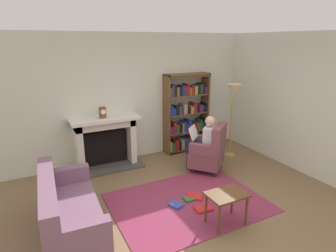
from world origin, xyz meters
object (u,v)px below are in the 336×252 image
sofa_floral (68,214)px  floor_lamp (234,96)px  fireplace (105,140)px  seated_reader (204,141)px  side_table (227,199)px  mantel_clock (103,112)px  armchair_reading (210,151)px  bookshelf (186,114)px

sofa_floral → floor_lamp: 4.04m
fireplace → sofa_floral: bearing=-118.3°
seated_reader → side_table: 1.81m
floor_lamp → mantel_clock: bearing=166.9°
seated_reader → floor_lamp: size_ratio=0.70×
armchair_reading → sofa_floral: 2.93m
fireplace → floor_lamp: floor_lamp is taller
side_table → floor_lamp: (1.68, 1.99, 0.98)m
armchair_reading → seated_reader: (-0.08, 0.09, 0.20)m
mantel_clock → armchair_reading: 2.24m
fireplace → armchair_reading: size_ratio=1.43×
armchair_reading → side_table: bearing=21.9°
floor_lamp → sofa_floral: bearing=-161.9°
fireplace → sofa_floral: (-1.04, -1.94, -0.25)m
bookshelf → floor_lamp: size_ratio=1.11×
fireplace → seated_reader: bearing=-32.2°
mantel_clock → side_table: 2.91m
floor_lamp → armchair_reading: bearing=-153.6°
mantel_clock → floor_lamp: size_ratio=0.13×
fireplace → mantel_clock: bearing=-111.9°
fireplace → seated_reader: (1.71, -1.08, 0.05)m
armchair_reading → seated_reader: bearing=-90.0°
seated_reader → mantel_clock: bearing=-69.9°
fireplace → mantel_clock: size_ratio=6.57×
armchair_reading → sofa_floral: size_ratio=0.56×
floor_lamp → seated_reader: bearing=-160.0°
armchair_reading → floor_lamp: 1.38m
mantel_clock → side_table: bearing=-68.7°
fireplace → side_table: fireplace is taller
mantel_clock → bookshelf: size_ratio=0.12×
fireplace → side_table: 2.89m
seated_reader → sofa_floral: 2.90m
mantel_clock → side_table: size_ratio=0.38×
sofa_floral → side_table: (2.02, -0.78, 0.09)m
mantel_clock → bookshelf: (1.98, 0.13, -0.30)m
fireplace → bookshelf: (1.94, 0.04, 0.31)m
armchair_reading → floor_lamp: (0.88, 0.44, 0.96)m
side_table → floor_lamp: size_ratio=0.34×
sofa_floral → floor_lamp: size_ratio=1.06×
armchair_reading → sofa_floral: (-2.83, -0.77, -0.10)m
bookshelf → seated_reader: 1.17m
side_table → floor_lamp: 2.78m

